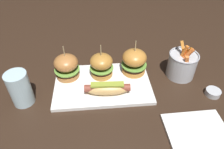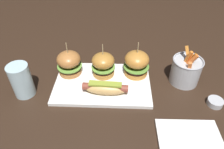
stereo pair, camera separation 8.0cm
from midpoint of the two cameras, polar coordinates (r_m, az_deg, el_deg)
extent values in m
plane|color=black|center=(0.83, -5.28, -3.10)|extent=(3.00, 3.00, 0.00)
cube|color=white|center=(0.83, -5.31, -2.75)|extent=(0.37, 0.24, 0.01)
ellipsoid|color=tan|center=(0.77, -4.23, -4.10)|extent=(0.16, 0.06, 0.04)
cylinder|color=brown|center=(0.76, -4.25, -3.80)|extent=(0.17, 0.04, 0.03)
cube|color=olive|center=(0.75, -4.32, -2.88)|extent=(0.12, 0.03, 0.01)
cylinder|color=#AD6D36|center=(0.87, -14.41, 0.00)|extent=(0.09, 0.09, 0.02)
cylinder|color=#533524|center=(0.86, -14.58, 0.80)|extent=(0.08, 0.08, 0.01)
cylinder|color=#6B9E3D|center=(0.86, -14.68, 1.27)|extent=(0.10, 0.10, 0.00)
ellipsoid|color=#AD6D36|center=(0.84, -15.04, 2.98)|extent=(0.09, 0.09, 0.06)
cylinder|color=tan|center=(0.81, -15.58, 5.51)|extent=(0.00, 0.00, 0.06)
cylinder|color=#B37932|center=(0.85, -5.16, 0.44)|extent=(0.09, 0.09, 0.02)
cylinder|color=#3D221C|center=(0.84, -5.23, 1.31)|extent=(0.08, 0.08, 0.01)
cylinder|color=#6B9E3D|center=(0.84, -5.26, 1.80)|extent=(0.09, 0.09, 0.00)
ellipsoid|color=#B37932|center=(0.82, -5.39, 3.45)|extent=(0.09, 0.09, 0.06)
cylinder|color=tan|center=(0.80, -5.58, 5.94)|extent=(0.00, 0.00, 0.06)
cylinder|color=#BD7B32|center=(0.87, 3.25, 1.22)|extent=(0.09, 0.09, 0.02)
cylinder|color=#3B2018|center=(0.86, 3.29, 2.11)|extent=(0.09, 0.09, 0.02)
cylinder|color=#609338|center=(0.85, 3.31, 2.65)|extent=(0.10, 0.10, 0.00)
ellipsoid|color=#BD7B32|center=(0.83, 3.40, 4.47)|extent=(0.10, 0.10, 0.06)
cylinder|color=tan|center=(0.81, 3.53, 7.15)|extent=(0.00, 0.00, 0.06)
cylinder|color=#B7BABF|center=(0.88, 15.87, 2.25)|extent=(0.11, 0.11, 0.10)
torus|color=#A8AAB2|center=(0.85, 16.50, 5.01)|extent=(0.12, 0.12, 0.01)
cube|color=orange|center=(0.83, 16.80, 3.10)|extent=(0.02, 0.02, 0.06)
cube|color=orange|center=(0.86, 16.49, 4.28)|extent=(0.03, 0.03, 0.06)
cube|color=orange|center=(0.84, 16.01, 4.96)|extent=(0.03, 0.02, 0.09)
cube|color=orange|center=(0.87, 17.01, 4.81)|extent=(0.02, 0.03, 0.06)
cube|color=orange|center=(0.85, 16.34, 5.59)|extent=(0.03, 0.05, 0.09)
cube|color=orange|center=(0.85, 16.98, 4.55)|extent=(0.04, 0.02, 0.08)
cube|color=orange|center=(0.84, 16.68, 4.44)|extent=(0.05, 0.03, 0.08)
cylinder|color=#B7BABF|center=(0.85, 23.27, -4.62)|extent=(0.05, 0.05, 0.02)
cylinder|color=#9E3323|center=(0.85, 23.38, -4.31)|extent=(0.04, 0.04, 0.00)
cube|color=white|center=(0.71, 19.66, -15.93)|extent=(0.20, 0.20, 0.01)
cylinder|color=silver|center=(0.81, -26.26, -3.57)|extent=(0.07, 0.07, 0.13)
camera|label=1|loc=(0.04, -92.86, -2.43)|focal=33.83mm
camera|label=2|loc=(0.04, 87.14, 2.43)|focal=33.83mm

